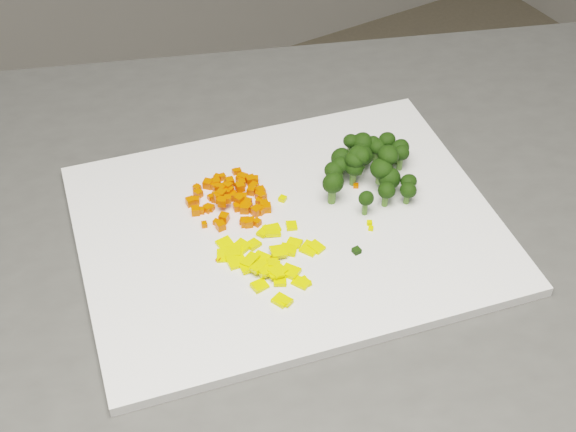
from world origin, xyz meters
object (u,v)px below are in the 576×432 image
cutting_board (288,227)px  pepper_pile (271,257)px  carrot_pile (230,192)px  broccoli_pile (366,165)px

cutting_board → pepper_pile: size_ratio=3.88×
cutting_board → carrot_pile: 0.07m
cutting_board → pepper_pile: bearing=-136.7°
broccoli_pile → pepper_pile: bearing=-160.4°
carrot_pile → broccoli_pile: broccoli_pile is taller
cutting_board → carrot_pile: bearing=120.6°
pepper_pile → broccoli_pile: broccoli_pile is taller
carrot_pile → pepper_pile: 0.09m
cutting_board → carrot_pile: carrot_pile is taller
broccoli_pile → cutting_board: bearing=-173.3°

